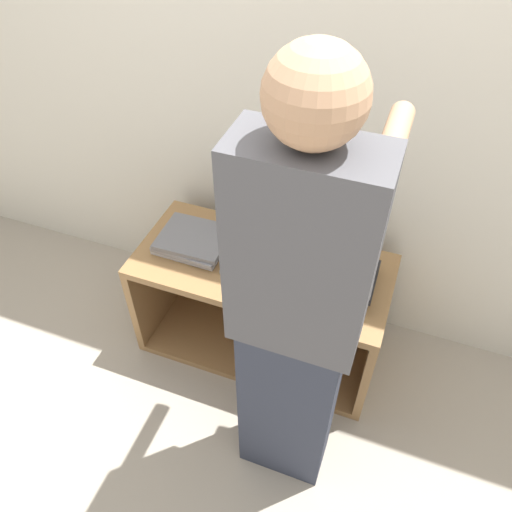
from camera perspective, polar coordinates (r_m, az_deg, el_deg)
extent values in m
plane|color=#9E9384|center=(2.51, -1.54, -14.33)|extent=(12.00, 12.00, 0.00)
cube|color=beige|center=(2.13, 4.47, 17.92)|extent=(8.00, 0.05, 2.40)
cube|color=olive|center=(2.22, 0.72, -1.17)|extent=(1.15, 0.54, 0.04)
cube|color=olive|center=(2.64, 0.62, -9.44)|extent=(1.15, 0.54, 0.04)
cube|color=olive|center=(2.60, -10.92, -2.29)|extent=(0.04, 0.54, 0.51)
cube|color=olive|center=(2.37, 13.56, -9.10)|extent=(0.04, 0.54, 0.51)
cube|color=olive|center=(2.58, 2.56, -1.65)|extent=(1.07, 0.04, 0.51)
cube|color=gray|center=(2.20, 0.73, -0.67)|extent=(0.31, 0.25, 0.02)
cube|color=gray|center=(2.20, 0.82, -0.28)|extent=(0.25, 0.14, 0.00)
cube|color=gray|center=(2.21, 2.02, 4.26)|extent=(0.31, 0.03, 0.25)
cube|color=black|center=(2.21, 1.98, 4.19)|extent=(0.27, 0.03, 0.22)
cube|color=#B7B7BC|center=(2.31, -7.19, 1.49)|extent=(0.31, 0.26, 0.02)
cube|color=gray|center=(2.28, -7.17, 1.70)|extent=(0.32, 0.26, 0.02)
cube|color=slate|center=(2.27, -7.13, 2.13)|extent=(0.31, 0.26, 0.02)
cube|color=gray|center=(2.14, 9.16, -2.95)|extent=(0.31, 0.25, 0.02)
cube|color=slate|center=(2.13, 9.11, -2.54)|extent=(0.32, 0.26, 0.02)
cube|color=#232326|center=(2.12, 9.54, -1.98)|extent=(0.31, 0.25, 0.02)
cube|color=#232326|center=(2.10, 9.32, -1.77)|extent=(0.32, 0.26, 0.02)
cube|color=gray|center=(2.08, 9.35, -1.34)|extent=(0.32, 0.26, 0.02)
cube|color=#2D3342|center=(1.97, 3.74, -16.11)|extent=(0.34, 0.20, 0.86)
cube|color=#4C4C51|center=(1.36, 5.23, 0.17)|extent=(0.40, 0.20, 0.68)
sphere|color=tan|center=(1.09, 6.85, 17.72)|extent=(0.23, 0.23, 0.23)
cylinder|color=tan|center=(1.45, 2.63, 15.38)|extent=(0.07, 0.32, 0.07)
cylinder|color=tan|center=(1.40, 15.45, 12.64)|extent=(0.07, 0.32, 0.07)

